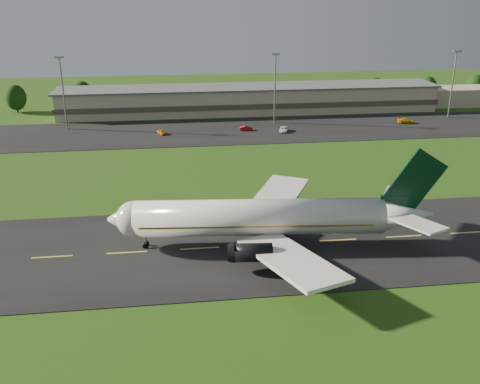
{
  "coord_description": "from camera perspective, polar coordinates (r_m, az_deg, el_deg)",
  "views": [
    {
      "loc": [
        -25.32,
        -73.96,
        37.47
      ],
      "look_at": [
        -14.67,
        8.0,
        6.0
      ],
      "focal_mm": 40.0,
      "sensor_mm": 36.0,
      "label": 1
    }
  ],
  "objects": [
    {
      "name": "light_mast_east",
      "position": [
        177.75,
        21.82,
        11.4
      ],
      "size": [
        2.4,
        1.2,
        20.35
      ],
      "color": "gray",
      "rests_on": "ground"
    },
    {
      "name": "ground",
      "position": [
        86.69,
        10.39,
        -5.13
      ],
      "size": [
        360.0,
        360.0,
        0.0
      ],
      "primitive_type": "plane",
      "color": "#284611",
      "rests_on": "ground"
    },
    {
      "name": "service_vehicle_c",
      "position": [
        150.88,
        4.7,
        6.7
      ],
      "size": [
        3.61,
        5.27,
        1.34
      ],
      "primitive_type": "imported",
      "rotation": [
        0.0,
        0.0,
        -0.32
      ],
      "color": "white",
      "rests_on": "apron"
    },
    {
      "name": "airliner",
      "position": [
        81.94,
        2.65,
        -2.78
      ],
      "size": [
        51.27,
        42.0,
        15.57
      ],
      "rotation": [
        0.0,
        0.0,
        -0.09
      ],
      "color": "white",
      "rests_on": "ground"
    },
    {
      "name": "service_vehicle_b",
      "position": [
        151.55,
        0.67,
        6.81
      ],
      "size": [
        3.82,
        1.66,
        1.22
      ],
      "primitive_type": "imported",
      "rotation": [
        0.0,
        0.0,
        1.47
      ],
      "color": "maroon",
      "rests_on": "apron"
    },
    {
      "name": "apron",
      "position": [
        152.79,
        2.38,
        6.65
      ],
      "size": [
        260.0,
        30.0,
        0.1
      ],
      "primitive_type": "cube",
      "color": "black",
      "rests_on": "ground"
    },
    {
      "name": "service_vehicle_d",
      "position": [
        167.29,
        17.3,
        7.26
      ],
      "size": [
        5.33,
        2.9,
        1.47
      ],
      "primitive_type": "imported",
      "rotation": [
        0.0,
        0.0,
        1.4
      ],
      "color": "#D09D0C",
      "rests_on": "apron"
    },
    {
      "name": "terminal",
      "position": [
        176.28,
        3.15,
        9.87
      ],
      "size": [
        145.0,
        16.0,
        8.4
      ],
      "color": "#BFAC92",
      "rests_on": "ground"
    },
    {
      "name": "service_vehicle_a",
      "position": [
        149.0,
        -8.37,
        6.34
      ],
      "size": [
        2.83,
        3.88,
        1.23
      ],
      "primitive_type": "imported",
      "rotation": [
        0.0,
        0.0,
        0.44
      ],
      "color": "orange",
      "rests_on": "apron"
    },
    {
      "name": "taxiway",
      "position": [
        86.67,
        10.4,
        -5.1
      ],
      "size": [
        220.0,
        30.0,
        0.1
      ],
      "primitive_type": "cube",
      "color": "black",
      "rests_on": "ground"
    },
    {
      "name": "light_mast_west",
      "position": [
        158.73,
        -18.42,
        10.84
      ],
      "size": [
        2.4,
        1.2,
        20.35
      ],
      "color": "gray",
      "rests_on": "ground"
    },
    {
      "name": "light_mast_centre",
      "position": [
        158.85,
        3.77,
        11.85
      ],
      "size": [
        2.4,
        1.2,
        20.35
      ],
      "color": "gray",
      "rests_on": "ground"
    },
    {
      "name": "tree_line",
      "position": [
        192.24,
        11.07,
        10.72
      ],
      "size": [
        199.22,
        9.29,
        10.51
      ],
      "color": "black",
      "rests_on": "ground"
    }
  ]
}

